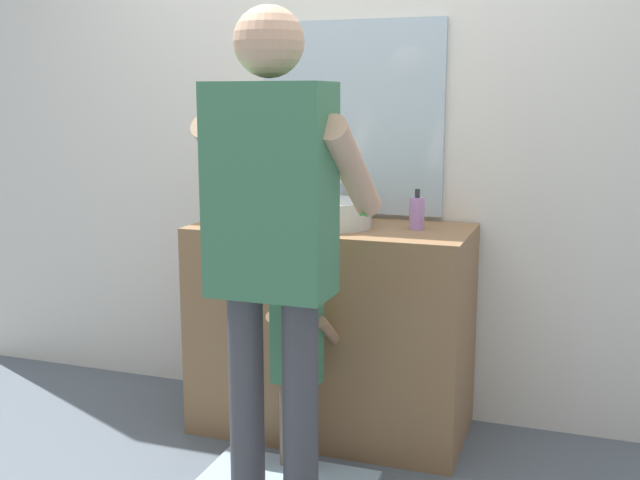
{
  "coord_description": "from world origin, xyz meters",
  "views": [
    {
      "loc": [
        0.98,
        -2.64,
        1.42
      ],
      "look_at": [
        0.0,
        0.15,
        0.86
      ],
      "focal_mm": 42.52,
      "sensor_mm": 36.0,
      "label": 1
    }
  ],
  "objects_px": {
    "soap_bottle": "(417,213)",
    "child_toddler": "(298,354)",
    "adult_parent": "(273,223)",
    "toothbrush_cup": "(268,207)"
  },
  "relations": [
    {
      "from": "soap_bottle",
      "to": "adult_parent",
      "type": "height_order",
      "value": "adult_parent"
    },
    {
      "from": "soap_bottle",
      "to": "toothbrush_cup",
      "type": "bearing_deg",
      "value": 176.17
    },
    {
      "from": "toothbrush_cup",
      "to": "soap_bottle",
      "type": "bearing_deg",
      "value": -3.83
    },
    {
      "from": "toothbrush_cup",
      "to": "adult_parent",
      "type": "bearing_deg",
      "value": -65.69
    },
    {
      "from": "child_toddler",
      "to": "toothbrush_cup",
      "type": "bearing_deg",
      "value": 123.78
    },
    {
      "from": "toothbrush_cup",
      "to": "adult_parent",
      "type": "xyz_separation_m",
      "value": [
        0.36,
        -0.79,
        0.07
      ]
    },
    {
      "from": "soap_bottle",
      "to": "child_toddler",
      "type": "distance_m",
      "value": 0.74
    },
    {
      "from": "toothbrush_cup",
      "to": "child_toddler",
      "type": "relative_size",
      "value": 0.26
    },
    {
      "from": "soap_bottle",
      "to": "child_toddler",
      "type": "bearing_deg",
      "value": -128.94
    },
    {
      "from": "child_toddler",
      "to": "adult_parent",
      "type": "distance_m",
      "value": 0.64
    }
  ]
}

